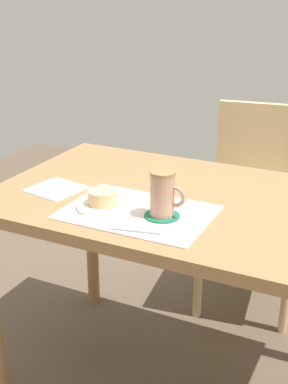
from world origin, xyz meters
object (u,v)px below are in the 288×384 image
object	(u,v)px
pastry_plate	(103,206)
pastry	(103,197)
dining_table	(177,221)
coffee_mug	(163,194)
wooden_chair	(255,197)

from	to	relation	value
pastry_plate	pastry	xyz separation A→B (m)	(0.00, 0.00, 0.03)
dining_table	coffee_mug	size ratio (longest dim) A/B	8.79
dining_table	wooden_chair	world-z (taller)	wooden_chair
pastry	coffee_mug	size ratio (longest dim) A/B	0.67
pastry_plate	pastry	world-z (taller)	pastry
pastry_plate	dining_table	bearing A→B (deg)	49.56
coffee_mug	wooden_chair	bearing A→B (deg)	86.40
pastry	coffee_mug	bearing A→B (deg)	6.03
coffee_mug	dining_table	bearing A→B (deg)	98.47
dining_table	pastry	xyz separation A→B (m)	(-0.16, -0.18, 0.12)
dining_table	pastry	bearing A→B (deg)	-130.44
wooden_chair	pastry_plate	size ratio (longest dim) A/B	5.54
wooden_chair	pastry_plate	world-z (taller)	wooden_chair
wooden_chair	pastry	world-z (taller)	wooden_chair
pastry_plate	coffee_mug	bearing A→B (deg)	6.03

